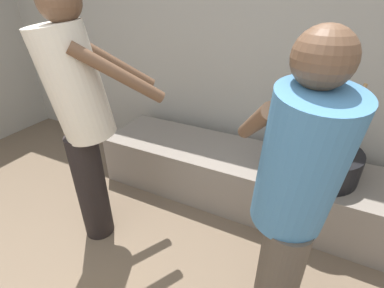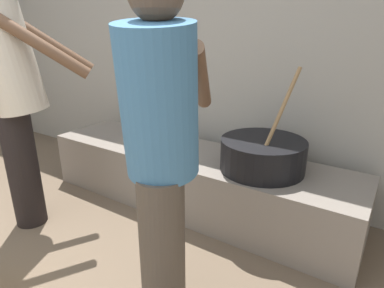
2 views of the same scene
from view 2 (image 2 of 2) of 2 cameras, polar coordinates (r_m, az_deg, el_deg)
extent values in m
cube|color=#9E998E|center=(2.86, 0.78, 16.75)|extent=(5.59, 0.20, 2.31)
cube|color=slate|center=(2.50, 0.16, -6.10)|extent=(2.39, 0.60, 0.43)
cylinder|color=black|center=(2.14, 12.17, -1.86)|extent=(0.54, 0.54, 0.20)
cylinder|color=#937047|center=(2.03, 15.27, 5.58)|extent=(0.14, 0.23, 0.51)
cylinder|color=#4C4238|center=(1.52, -5.15, -18.22)|extent=(0.20, 0.20, 0.73)
cylinder|color=teal|center=(1.26, -5.76, 7.03)|extent=(0.44, 0.47, 0.63)
cylinder|color=brown|center=(1.45, 1.47, 11.28)|extent=(0.26, 0.43, 0.34)
cylinder|color=brown|center=(1.50, -9.04, 11.34)|extent=(0.26, 0.43, 0.34)
cylinder|color=black|center=(2.47, -27.31, -4.01)|extent=(0.20, 0.20, 0.80)
cylinder|color=beige|center=(2.30, -29.40, 12.77)|extent=(0.49, 0.49, 0.68)
cylinder|color=brown|center=(2.11, -24.27, 15.06)|extent=(0.39, 0.40, 0.37)
cylinder|color=brown|center=(2.38, -23.00, 15.54)|extent=(0.39, 0.40, 0.37)
camera|label=1|loc=(0.82, -65.32, 31.48)|focal=26.19mm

